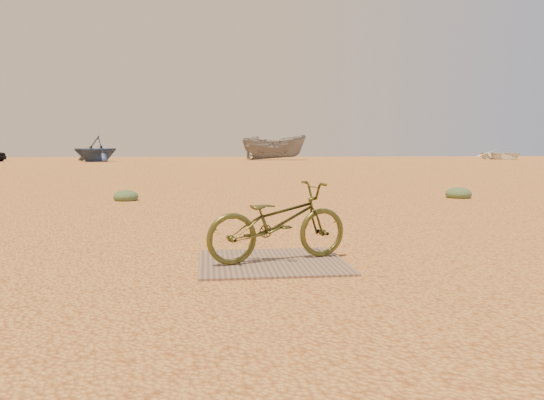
{
  "coord_description": "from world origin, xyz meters",
  "views": [
    {
      "loc": [
        -0.6,
        -4.85,
        1.16
      ],
      "look_at": [
        0.03,
        0.34,
        0.64
      ],
      "focal_mm": 35.0,
      "sensor_mm": 36.0,
      "label": 1
    }
  ],
  "objects": [
    {
      "name": "plywood_board",
      "position": [
        0.03,
        0.34,
        0.01
      ],
      "size": [
        1.46,
        1.3,
        0.02
      ],
      "primitive_type": "cube",
      "color": "#7A6553",
      "rests_on": "ground"
    },
    {
      "name": "boat_mid_right",
      "position": [
        5.51,
        43.26,
        1.14
      ],
      "size": [
        5.9,
        2.31,
        2.27
      ],
      "primitive_type": "imported",
      "rotation": [
        0.0,
        0.0,
        1.59
      ],
      "color": "slate",
      "rests_on": "ground"
    },
    {
      "name": "boat_far_right",
      "position": [
        27.35,
        42.85,
        0.5
      ],
      "size": [
        4.21,
        5.32,
        0.99
      ],
      "primitive_type": "imported",
      "rotation": [
        0.0,
        0.0,
        0.18
      ],
      "color": "white",
      "rests_on": "ground"
    },
    {
      "name": "bicycle",
      "position": [
        0.1,
        0.37,
        0.42
      ],
      "size": [
        1.59,
        0.94,
        0.79
      ],
      "primitive_type": "imported",
      "rotation": [
        0.0,
        0.0,
        1.87
      ],
      "color": "#44461C",
      "rests_on": "plywood_board"
    },
    {
      "name": "kale_b",
      "position": [
        5.13,
        6.66,
        0.0
      ],
      "size": [
        0.58,
        0.58,
        0.32
      ],
      "primitive_type": "ellipsoid",
      "color": "#526F4C",
      "rests_on": "ground"
    },
    {
      "name": "boat_far_left",
      "position": [
        -9.44,
        39.1,
        1.04
      ],
      "size": [
        5.19,
        5.24,
        2.09
      ],
      "primitive_type": "imported",
      "rotation": [
        0.0,
        0.0,
        -0.72
      ],
      "color": "#32476E",
      "rests_on": "ground"
    },
    {
      "name": "ground",
      "position": [
        0.0,
        0.0,
        0.0
      ],
      "size": [
        120.0,
        120.0,
        0.0
      ],
      "primitive_type": "plane",
      "color": "#E2A051",
      "rests_on": "ground"
    },
    {
      "name": "kale_a",
      "position": [
        -2.37,
        6.98,
        0.0
      ],
      "size": [
        0.54,
        0.54,
        0.3
      ],
      "primitive_type": "ellipsoid",
      "color": "#526F4C",
      "rests_on": "ground"
    }
  ]
}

